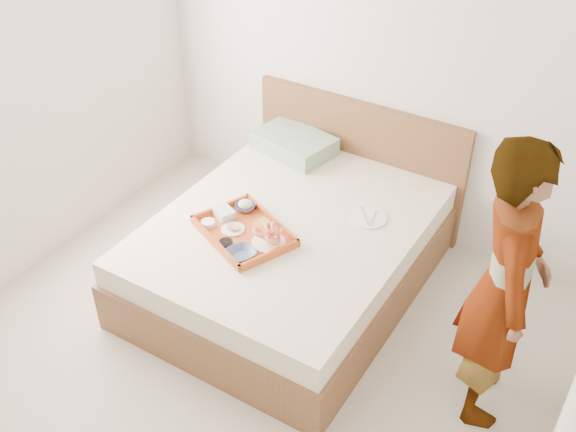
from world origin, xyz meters
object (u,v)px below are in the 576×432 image
(bed, at_px, (290,253))
(person, at_px, (504,287))
(dinner_plate, at_px, (368,218))
(tray, at_px, (244,231))

(bed, bearing_deg, person, -10.41)
(bed, distance_m, person, 1.56)
(dinner_plate, bearing_deg, tray, -136.57)
(bed, xyz_separation_m, person, (1.42, -0.26, 0.58))
(tray, relative_size, dinner_plate, 2.55)
(bed, distance_m, dinner_plate, 0.58)
(person, bearing_deg, tray, 71.00)
(dinner_plate, relative_size, person, 0.14)
(tray, height_order, person, person)
(person, bearing_deg, dinner_plate, 41.98)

